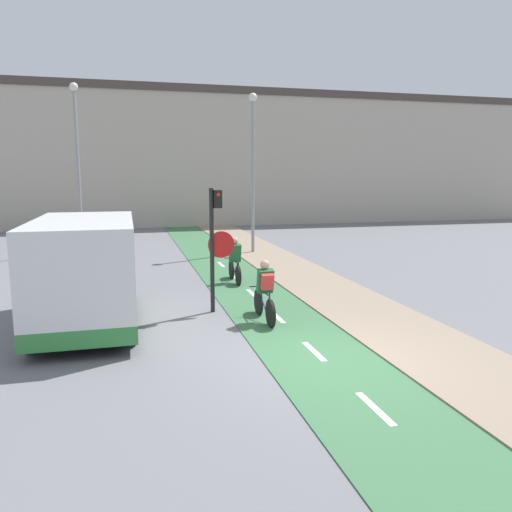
# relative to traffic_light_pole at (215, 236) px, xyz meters

# --- Properties ---
(ground_plane) EXTENTS (120.00, 120.00, 0.00)m
(ground_plane) POSITION_rel_traffic_light_pole_xyz_m (1.34, -3.91, -1.93)
(ground_plane) COLOR slate
(bike_lane) EXTENTS (2.22, 60.00, 0.02)m
(bike_lane) POSITION_rel_traffic_light_pole_xyz_m (1.34, -3.91, -1.92)
(bike_lane) COLOR #3D7047
(bike_lane) RESTS_ON ground_plane
(sidewalk_strip) EXTENTS (2.40, 60.00, 0.05)m
(sidewalk_strip) POSITION_rel_traffic_light_pole_xyz_m (3.65, -3.91, -1.91)
(sidewalk_strip) COLOR gray
(sidewalk_strip) RESTS_ON ground_plane
(building_row_background) EXTENTS (60.00, 5.20, 9.31)m
(building_row_background) POSITION_rel_traffic_light_pole_xyz_m (1.34, 23.97, 2.73)
(building_row_background) COLOR #B2A899
(building_row_background) RESTS_ON ground_plane
(traffic_light_pole) EXTENTS (0.67, 0.25, 3.12)m
(traffic_light_pole) POSITION_rel_traffic_light_pole_xyz_m (0.00, 0.00, 0.00)
(traffic_light_pole) COLOR black
(traffic_light_pole) RESTS_ON ground_plane
(street_lamp_far) EXTENTS (0.36, 0.36, 7.32)m
(street_lamp_far) POSITION_rel_traffic_light_pole_xyz_m (-4.09, 11.06, 2.50)
(street_lamp_far) COLOR gray
(street_lamp_far) RESTS_ON ground_plane
(street_lamp_sidewalk) EXTENTS (0.36, 0.36, 6.92)m
(street_lamp_sidewalk) POSITION_rel_traffic_light_pole_xyz_m (3.30, 9.30, 2.29)
(street_lamp_sidewalk) COLOR gray
(street_lamp_sidewalk) RESTS_ON ground_plane
(cyclist_near) EXTENTS (0.46, 1.72, 1.47)m
(cyclist_near) POSITION_rel_traffic_light_pole_xyz_m (0.97, -1.14, -1.23)
(cyclist_near) COLOR black
(cyclist_near) RESTS_ON ground_plane
(cyclist_far) EXTENTS (0.46, 1.69, 1.46)m
(cyclist_far) POSITION_rel_traffic_light_pole_xyz_m (1.20, 3.35, -1.27)
(cyclist_far) COLOR black
(cyclist_far) RESTS_ON ground_plane
(van) EXTENTS (2.15, 4.82, 2.45)m
(van) POSITION_rel_traffic_light_pole_xyz_m (-3.06, -0.42, -0.73)
(van) COLOR silver
(van) RESTS_ON ground_plane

